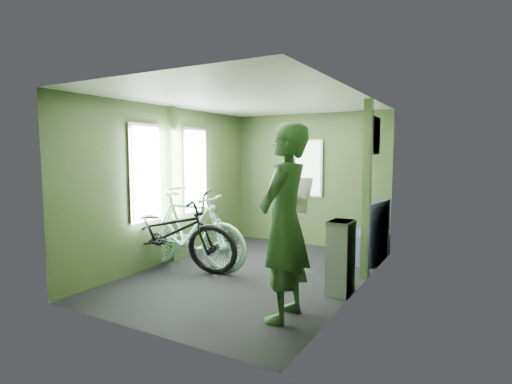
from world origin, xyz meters
TOP-DOWN VIEW (x-y plane):
  - room at (-0.04, 0.04)m, footprint 4.00×4.02m
  - bicycle_black at (-1.10, -0.47)m, footprint 2.22×1.35m
  - bicycle_mint at (-0.90, -0.22)m, footprint 1.85×0.66m
  - passenger at (0.99, -1.09)m, footprint 0.48×0.75m
  - waste_box at (1.26, -0.15)m, footprint 0.25×0.35m
  - bench_seat at (1.14, 1.45)m, footprint 0.57×0.91m

SIDE VIEW (x-z plane):
  - bicycle_black at x=-1.10m, z-range -0.60..0.60m
  - bicycle_mint at x=-0.90m, z-range -0.56..0.56m
  - bench_seat at x=1.14m, z-range -0.18..0.72m
  - waste_box at x=1.26m, z-range 0.00..0.85m
  - passenger at x=0.99m, z-range 0.00..1.91m
  - room at x=-0.04m, z-range 0.28..2.59m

